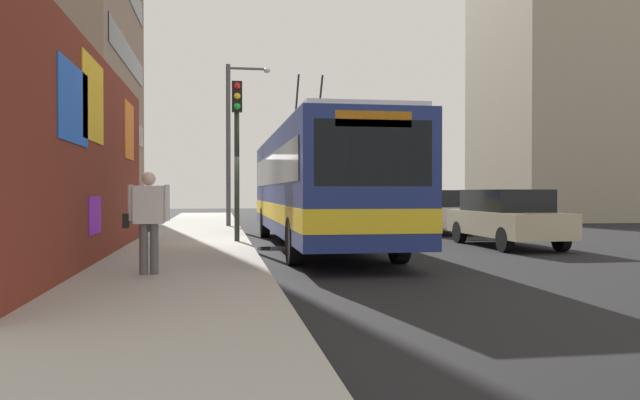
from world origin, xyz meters
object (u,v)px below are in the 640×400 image
Objects in this scene: city_bus at (317,183)px; parked_car_champagne at (506,217)px; parked_car_silver at (432,210)px; parked_car_black at (357,204)px; street_lamp at (233,133)px; pedestrian_near_wall at (148,214)px; parked_car_navy at (388,206)px; traffic_light at (237,134)px.

city_bus reaches higher than parked_car_champagne.
city_bus is 7.61m from parked_car_silver.
street_lamp is at bearing 142.26° from parked_car_black.
street_lamp is (-9.36, 7.25, 3.06)m from parked_car_black.
parked_car_champagne is 2.65× the size of pedestrian_near_wall.
parked_car_navy is 0.74× the size of street_lamp.
pedestrian_near_wall is at bearing 159.51° from parked_car_black.
parked_car_black is (17.99, -5.20, -0.93)m from city_bus.
city_bus is 2.63× the size of parked_car_black.
traffic_light reaches higher than parked_car_black.
pedestrian_near_wall reaches higher than parked_car_champagne.
parked_car_black is at bearing -0.00° from parked_car_champagne.
traffic_light is at bearing 157.07° from parked_car_black.
parked_car_silver is 1.00× the size of parked_car_navy.
parked_car_navy is at bearing -0.00° from parked_car_champagne.
parked_car_champagne is at bearing 180.00° from parked_car_navy.
city_bus is at bearing 163.88° from parked_car_black.
city_bus is 5.32m from parked_car_champagne.
parked_car_silver is at bearing -56.52° from traffic_light.
street_lamp is at bearing 38.13° from parked_car_champagne.
parked_car_silver is at bearing -37.81° from pedestrian_near_wall.
parked_car_silver is at bearing -0.00° from parked_car_champagne.
parked_car_champagne is 1.02× the size of traffic_light.
parked_car_champagne is 12.13m from street_lamp.
street_lamp is (14.77, -1.77, 2.74)m from pedestrian_near_wall.
parked_car_silver is at bearing -180.00° from parked_car_black.
parked_car_champagne is 0.94× the size of parked_car_silver.
traffic_light is at bearing 179.27° from street_lamp.
traffic_light is 8.05m from street_lamp.
parked_car_silver is (5.48, -5.20, -0.93)m from city_bus.
parked_car_black is 0.73× the size of street_lamp.
parked_car_navy is (6.04, 0.00, 0.00)m from parked_car_silver.
parked_car_black is (6.47, 0.00, -0.00)m from parked_car_navy.
parked_car_black is 19.00m from traffic_light.
parked_car_champagne is 7.79m from traffic_light.
parked_car_black is 1.08× the size of traffic_light.
street_lamp is at bearing 111.77° from parked_car_navy.
city_bus is at bearing -106.04° from traffic_light.
street_lamp reaches higher than traffic_light.
pedestrian_near_wall is at bearing 152.95° from parked_car_navy.
street_lamp is at bearing -0.73° from traffic_light.
city_bus is 7.26m from pedestrian_near_wall.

